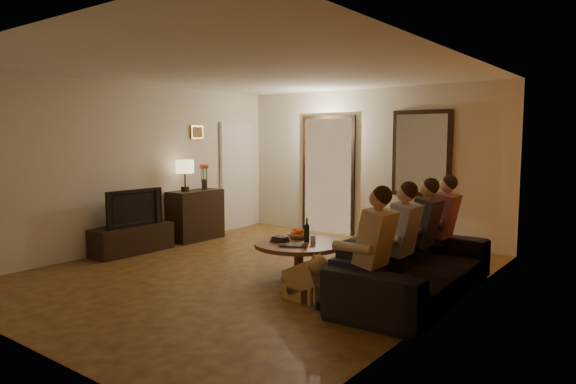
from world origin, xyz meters
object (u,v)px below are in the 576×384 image
Objects in this scene: person_a at (370,257)px; person_b at (397,247)px; tv at (131,207)px; coffee_table at (299,260)px; person_c at (419,238)px; dog at (303,275)px; dresser at (196,215)px; wine_bottle at (307,230)px; sofa at (417,265)px; laptop at (292,246)px; table_lamp at (185,175)px; bowl at (298,236)px; tv_stand at (132,239)px; person_d at (439,231)px.

person_a and person_b have the same top height.
tv is 0.88× the size of coffee_table.
coffee_table is at bearing -161.88° from person_c.
dog is at bearing 177.75° from person_a.
dog is at bearing -25.29° from dresser.
coffee_table is at bearing -116.57° from wine_bottle.
person_b is (-0.10, -0.30, 0.24)m from sofa.
sofa reaches higher than laptop.
sofa reaches higher than dog.
dresser reaches higher than sofa.
person_c is at bearing 90.00° from person_a.
laptop is (-1.29, 0.47, -0.14)m from person_a.
tv is 4.25m from person_b.
person_c is at bearing 16.22° from sofa.
table_lamp reaches higher than sofa.
person_c is 1.51m from coffee_table.
bowl is (-1.67, 0.07, 0.12)m from sofa.
tv is 0.81× the size of person_b.
tv_stand is (0.00, -1.08, -0.91)m from table_lamp.
dresser is at bearing 158.72° from person_a.
tv_stand is 2.76m from bowl.
tv is 4.26m from person_a.
wine_bottle reaches higher than laptop.
dresser is 0.73m from table_lamp.
person_c is (4.24, 0.85, -0.10)m from tv.
tv is (0.00, -1.08, -0.42)m from table_lamp.
dresser reaches higher than tv_stand.
person_c reaches higher than dog.
tv reaches higher than laptop.
person_a is 0.60m from person_b.
coffee_table is (2.86, 0.40, 0.01)m from tv_stand.
dresser is at bearing 173.91° from person_c.
person_d is at bearing 4.13° from sofa.
person_c reaches higher than bowl.
person_c reaches higher than laptop.
person_b is (4.24, 0.25, 0.39)m from tv_stand.
table_lamp is 0.45× the size of person_a.
tv_stand is 1.05× the size of person_b.
person_d is at bearing 19.63° from laptop.
laptop is (-1.29, -0.13, -0.14)m from person_b.
sofa is 1.67m from bowl.
dog is (-0.81, 0.03, -0.32)m from person_a.
dresser is 4.56m from person_a.
tv is 4.49m from person_d.
table_lamp is 1.16m from tv.
bowl is at bearing 129.29° from coffee_table.
dresser is at bearing 166.06° from person_b.
dresser is at bearing 0.00° from tv.
dresser is at bearing 162.50° from dog.
table_lamp reaches higher than person_c.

